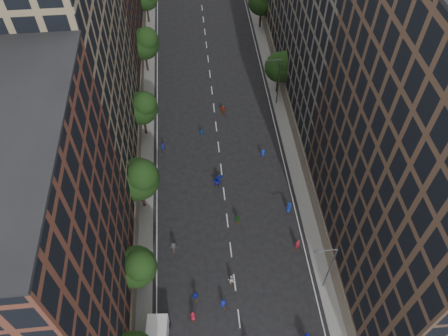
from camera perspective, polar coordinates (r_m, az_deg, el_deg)
The scene contains 30 objects.
ground at distance 70.44m, azimuth -1.00°, elevation 5.15°, with size 240.00×240.00×0.00m, color black.
sidewalk_left at distance 76.24m, azimuth -10.61°, elevation 8.48°, with size 4.00×105.00×0.15m, color slate.
sidewalk_right at distance 77.34m, azimuth 7.54°, elevation 9.68°, with size 4.00×105.00×0.15m, color slate.
bldg_left_a at distance 43.41m, azimuth -23.99°, elevation -10.27°, with size 14.00×22.00×30.00m, color brown.
bldg_left_b at distance 57.52m, azimuth -20.45°, elevation 11.98°, with size 14.00×26.00×34.00m, color #887659.
bldg_right_a at distance 46.16m, azimuth 25.78°, elevation 0.04°, with size 14.00×30.00×36.00m, color #4C3628.
bldg_right_b at distance 67.02m, azimuth 15.81°, elevation 18.54°, with size 14.00×28.00×33.00m, color #625A51.
tree_left_1 at distance 50.77m, azimuth -11.29°, elevation -12.50°, with size 4.80×4.80×8.21m.
tree_left_2 at distance 56.65m, azimuth -11.01°, elevation -1.30°, with size 5.60×5.60×9.45m.
tree_left_3 at distance 66.66m, azimuth -10.62°, elevation 7.86°, with size 5.00×5.00×8.58m.
tree_left_4 at distance 79.07m, azimuth -10.36°, elevation 15.82°, with size 5.40×5.40×9.08m.
tree_right_a at distance 74.02m, azimuth 7.46°, elevation 13.10°, with size 5.00×5.00×8.39m.
tree_right_b at distance 90.25m, azimuth 5.08°, elevation 20.98°, with size 5.20×5.20×8.83m.
streetlamp_near at distance 51.62m, azimuth 13.50°, elevation -12.40°, with size 2.64×0.22×9.06m.
streetlamp_far at distance 71.92m, azimuth 7.02°, elevation 11.40°, with size 2.64×0.22×9.06m.
skater_2 at distance 52.57m, azimuth 10.68°, elevation -20.81°, with size 0.87×0.67×1.78m, color #1625B7.
skater_3 at distance 53.18m, azimuth -0.13°, elevation -17.35°, with size 1.01×0.58×1.56m, color #131E9D.
skater_4 at distance 53.57m, azimuth -3.77°, elevation -16.34°, with size 1.02×0.43×1.75m, color #142AA7.
skater_6 at distance 52.70m, azimuth -4.08°, elevation -18.74°, with size 0.84×0.54×1.71m, color maroon.
skater_7 at distance 57.22m, azimuth 9.59°, elevation -9.81°, with size 0.70×0.46×1.92m, color #AA1C31.
skater_8 at distance 54.41m, azimuth 0.93°, elevation -14.34°, with size 0.78×0.61×1.61m, color silver.
skater_9 at distance 56.68m, azimuth -6.62°, elevation -10.28°, with size 1.13×0.65×1.75m, color #39383D.
skater_10 at distance 58.64m, azimuth 1.80°, elevation -6.64°, with size 0.97×0.40×1.66m, color #1D5C1B.
skater_11 at distance 62.31m, azimuth -0.71°, elevation -1.55°, with size 1.77×0.56×1.90m, color #1627B5.
skater_12 at distance 60.18m, azimuth 8.48°, elevation -5.11°, with size 0.89×0.58×1.82m, color #122E9A.
skater_13 at distance 67.27m, azimuth -7.96°, elevation 2.74°, with size 0.57×0.38×1.57m, color #1426A8.
skater_14 at distance 62.27m, azimuth -0.98°, elevation -1.81°, with size 0.79×0.61×1.62m, color #1717BE.
skater_15 at distance 65.94m, azimuth 5.10°, elevation 1.85°, with size 1.03×0.59×1.59m, color #1637B4.
skater_16 at distance 68.87m, azimuth -2.94°, elevation 4.65°, with size 0.88×0.37×1.50m, color blue.
skater_17 at distance 72.46m, azimuth -0.13°, elevation 7.61°, with size 1.47×0.47×1.59m, color #A3301B.
Camera 1 is at (-3.52, -9.50, 50.00)m, focal length 35.00 mm.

